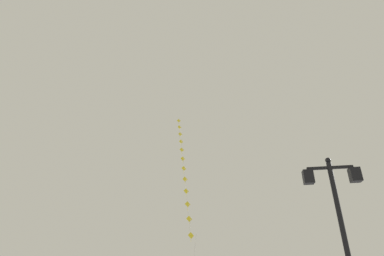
% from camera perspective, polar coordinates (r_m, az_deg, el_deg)
% --- Properties ---
extents(twin_lantern_lamp_post, '(1.56, 0.28, 4.53)m').
position_cam_1_polar(twin_lantern_lamp_post, '(9.21, 26.89, -13.39)').
color(twin_lantern_lamp_post, black).
rests_on(twin_lantern_lamp_post, ground_plane).
extents(kite_train, '(3.93, 10.29, 16.68)m').
position_cam_1_polar(kite_train, '(25.74, -1.59, -8.41)').
color(kite_train, brown).
rests_on(kite_train, ground_plane).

